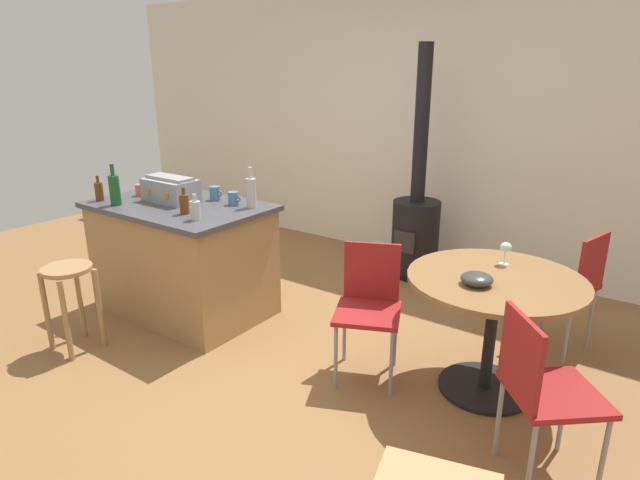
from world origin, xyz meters
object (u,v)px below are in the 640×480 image
(cup_2, at_px, (215,193))
(wood_stove, at_px, (416,223))
(wooden_stool, at_px, (70,289))
(dining_table, at_px, (493,305))
(toolbox, at_px, (171,189))
(folding_chair_near, at_px, (542,386))
(bottle_0, at_px, (115,189))
(bottle_4, at_px, (184,204))
(kitchen_island, at_px, (183,258))
(folding_chair_far, at_px, (571,282))
(cup_0, at_px, (140,190))
(serving_bowl, at_px, (477,279))
(bottle_1, at_px, (195,210))
(folding_chair_left, at_px, (369,301))
(bottle_2, at_px, (99,191))
(cup_1, at_px, (172,186))
(wine_glass, at_px, (506,248))
(cup_3, at_px, (234,198))
(bottle_3, at_px, (251,192))

(cup_2, bearing_deg, wood_stove, 55.32)
(wooden_stool, xyz_separation_m, dining_table, (2.54, 1.18, 0.12))
(toolbox, bearing_deg, folding_chair_near, -6.16)
(bottle_0, xyz_separation_m, cup_2, (0.50, 0.56, -0.07))
(bottle_4, bearing_deg, kitchen_island, 148.47)
(folding_chair_near, xyz_separation_m, folding_chair_far, (-0.15, 1.39, 0.01))
(bottle_4, height_order, cup_0, bottle_4)
(cup_0, bearing_deg, serving_bowl, 2.66)
(bottle_1, bearing_deg, bottle_0, -174.90)
(folding_chair_left, height_order, bottle_2, bottle_2)
(folding_chair_left, bearing_deg, bottle_0, -169.67)
(bottle_0, bearing_deg, toolbox, 52.28)
(cup_0, height_order, serving_bowl, cup_0)
(folding_chair_near, relative_size, cup_1, 7.66)
(folding_chair_left, bearing_deg, wooden_stool, -152.66)
(bottle_0, relative_size, serving_bowl, 1.76)
(folding_chair_left, height_order, cup_0, cup_0)
(wine_glass, xyz_separation_m, serving_bowl, (-0.03, -0.41, -0.07))
(bottle_4, xyz_separation_m, cup_3, (0.10, 0.40, -0.02))
(cup_3, height_order, wine_glass, cup_3)
(folding_chair_left, distance_m, bottle_4, 1.51)
(wine_glass, bearing_deg, cup_1, -174.29)
(cup_2, bearing_deg, dining_table, 1.28)
(bottle_4, distance_m, wine_glass, 2.21)
(cup_2, distance_m, serving_bowl, 2.21)
(wooden_stool, xyz_separation_m, folding_chair_far, (2.81, 1.98, 0.07))
(dining_table, distance_m, bottle_0, 2.85)
(bottle_2, distance_m, bottle_3, 1.25)
(folding_chair_near, distance_m, cup_2, 2.77)
(kitchen_island, bearing_deg, folding_chair_near, -5.92)
(wood_stove, height_order, bottle_4, wood_stove)
(bottle_0, relative_size, cup_1, 2.81)
(toolbox, distance_m, cup_3, 0.52)
(bottle_4, bearing_deg, cup_0, 167.23)
(bottle_3, height_order, bottle_4, bottle_3)
(wooden_stool, distance_m, cup_0, 1.06)
(cup_3, relative_size, serving_bowl, 0.65)
(folding_chair_near, xyz_separation_m, cup_1, (-3.22, 0.56, 0.43))
(bottle_3, height_order, cup_2, bottle_3)
(bottle_2, bearing_deg, kitchen_island, 26.69)
(wooden_stool, bearing_deg, folding_chair_left, 27.34)
(bottle_2, xyz_separation_m, cup_0, (0.11, 0.30, -0.03))
(kitchen_island, height_order, cup_3, cup_3)
(bottle_3, bearing_deg, folding_chair_far, 21.73)
(serving_bowl, bearing_deg, kitchen_island, -176.73)
(wooden_stool, bearing_deg, toolbox, 87.72)
(bottle_2, distance_m, cup_3, 1.09)
(dining_table, relative_size, bottle_4, 5.25)
(bottle_1, height_order, bottle_2, bottle_2)
(bottle_4, distance_m, cup_3, 0.41)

